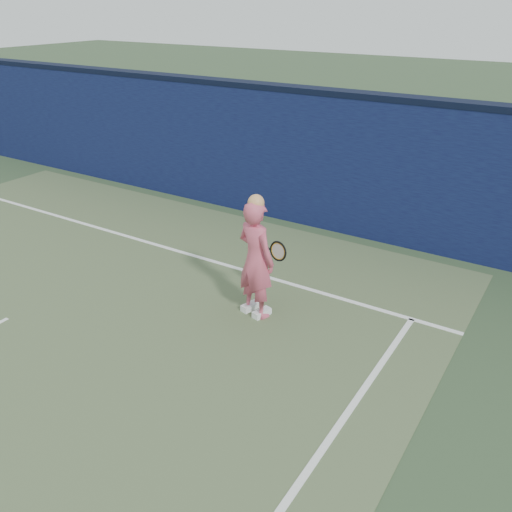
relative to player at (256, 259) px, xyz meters
The scene contains 4 objects.
backstop_wall 4.54m from the player, 129.19° to the left, with size 24.00×0.40×2.50m, color #0C0F36.
wall_cap 4.83m from the player, 129.19° to the left, with size 24.00×0.42×0.10m, color black.
player is the anchor object (origin of this frame).
racket 0.41m from the player, 76.13° to the left, with size 0.52×0.26×0.30m.
Camera 1 is at (6.38, -2.60, 4.08)m, focal length 38.00 mm.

